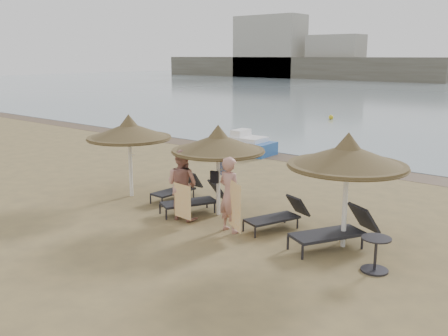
{
  "coord_description": "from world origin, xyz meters",
  "views": [
    {
      "loc": [
        8.37,
        -8.49,
        4.28
      ],
      "look_at": [
        0.32,
        1.2,
        1.43
      ],
      "focal_mm": 40.0,
      "sensor_mm": 36.0,
      "label": 1
    }
  ],
  "objects_px": {
    "lounger_far_left": "(179,188)",
    "palapa_right": "(348,156)",
    "lounger_far_right": "(338,230)",
    "person_right": "(230,189)",
    "person_left": "(182,179)",
    "palapa_center": "(218,143)",
    "pedal_boat": "(248,145)",
    "lounger_near_right": "(280,215)",
    "side_table": "(375,255)",
    "palapa_left": "(129,131)",
    "lounger_near_left": "(198,199)"
  },
  "relations": [
    {
      "from": "palapa_left",
      "to": "person_right",
      "type": "relative_size",
      "value": 1.17
    },
    {
      "from": "person_right",
      "to": "side_table",
      "type": "bearing_deg",
      "value": -172.03
    },
    {
      "from": "palapa_right",
      "to": "person_left",
      "type": "xyz_separation_m",
      "value": [
        -4.24,
        -0.91,
        -1.02
      ]
    },
    {
      "from": "lounger_far_left",
      "to": "pedal_boat",
      "type": "bearing_deg",
      "value": 112.97
    },
    {
      "from": "lounger_far_left",
      "to": "pedal_boat",
      "type": "distance_m",
      "value": 7.56
    },
    {
      "from": "palapa_center",
      "to": "lounger_near_left",
      "type": "relative_size",
      "value": 1.29
    },
    {
      "from": "palapa_left",
      "to": "palapa_center",
      "type": "bearing_deg",
      "value": 4.92
    },
    {
      "from": "palapa_left",
      "to": "lounger_far_right",
      "type": "distance_m",
      "value": 7.14
    },
    {
      "from": "lounger_far_right",
      "to": "person_right",
      "type": "height_order",
      "value": "person_right"
    },
    {
      "from": "lounger_far_left",
      "to": "lounger_near_right",
      "type": "relative_size",
      "value": 0.95
    },
    {
      "from": "person_right",
      "to": "pedal_boat",
      "type": "relative_size",
      "value": 0.95
    },
    {
      "from": "palapa_left",
      "to": "lounger_near_left",
      "type": "height_order",
      "value": "palapa_left"
    },
    {
      "from": "side_table",
      "to": "pedal_boat",
      "type": "distance_m",
      "value": 12.57
    },
    {
      "from": "palapa_left",
      "to": "lounger_near_left",
      "type": "distance_m",
      "value": 3.19
    },
    {
      "from": "palapa_center",
      "to": "lounger_far_right",
      "type": "height_order",
      "value": "palapa_center"
    },
    {
      "from": "lounger_far_left",
      "to": "palapa_right",
      "type": "bearing_deg",
      "value": -1.86
    },
    {
      "from": "lounger_near_left",
      "to": "pedal_boat",
      "type": "distance_m",
      "value": 8.68
    },
    {
      "from": "pedal_boat",
      "to": "person_right",
      "type": "bearing_deg",
      "value": -57.96
    },
    {
      "from": "palapa_left",
      "to": "palapa_right",
      "type": "xyz_separation_m",
      "value": [
        7.02,
        0.33,
        0.07
      ]
    },
    {
      "from": "palapa_left",
      "to": "palapa_center",
      "type": "relative_size",
      "value": 1.02
    },
    {
      "from": "palapa_center",
      "to": "person_left",
      "type": "relative_size",
      "value": 1.16
    },
    {
      "from": "lounger_near_right",
      "to": "pedal_boat",
      "type": "xyz_separation_m",
      "value": [
        -6.54,
        7.32,
        0.05
      ]
    },
    {
      "from": "palapa_right",
      "to": "lounger_far_left",
      "type": "height_order",
      "value": "palapa_right"
    },
    {
      "from": "person_right",
      "to": "pedal_boat",
      "type": "height_order",
      "value": "person_right"
    },
    {
      "from": "lounger_far_right",
      "to": "lounger_near_right",
      "type": "bearing_deg",
      "value": -160.11
    },
    {
      "from": "side_table",
      "to": "palapa_left",
      "type": "bearing_deg",
      "value": 176.53
    },
    {
      "from": "lounger_near_right",
      "to": "lounger_far_right",
      "type": "height_order",
      "value": "lounger_far_right"
    },
    {
      "from": "lounger_far_left",
      "to": "pedal_boat",
      "type": "relative_size",
      "value": 0.74
    },
    {
      "from": "palapa_center",
      "to": "pedal_boat",
      "type": "xyz_separation_m",
      "value": [
        -4.64,
        7.49,
        -1.6
      ]
    },
    {
      "from": "palapa_right",
      "to": "lounger_far_right",
      "type": "bearing_deg",
      "value": -120.97
    },
    {
      "from": "side_table",
      "to": "lounger_far_left",
      "type": "bearing_deg",
      "value": 169.86
    },
    {
      "from": "person_left",
      "to": "person_right",
      "type": "distance_m",
      "value": 1.61
    },
    {
      "from": "palapa_center",
      "to": "pedal_boat",
      "type": "height_order",
      "value": "palapa_center"
    },
    {
      "from": "lounger_near_right",
      "to": "lounger_far_right",
      "type": "bearing_deg",
      "value": 11.73
    },
    {
      "from": "person_right",
      "to": "lounger_near_right",
      "type": "bearing_deg",
      "value": -122.3
    },
    {
      "from": "person_left",
      "to": "palapa_center",
      "type": "bearing_deg",
      "value": -128.94
    },
    {
      "from": "lounger_near_right",
      "to": "side_table",
      "type": "distance_m",
      "value": 3.08
    },
    {
      "from": "lounger_near_left",
      "to": "lounger_far_right",
      "type": "distance_m",
      "value": 4.23
    },
    {
      "from": "side_table",
      "to": "lounger_near_left",
      "type": "bearing_deg",
      "value": 173.83
    },
    {
      "from": "lounger_near_left",
      "to": "lounger_near_right",
      "type": "xyz_separation_m",
      "value": [
        2.49,
        0.36,
        -0.03
      ]
    },
    {
      "from": "lounger_near_left",
      "to": "side_table",
      "type": "bearing_deg",
      "value": 19.71
    },
    {
      "from": "palapa_right",
      "to": "lounger_far_right",
      "type": "relative_size",
      "value": 1.24
    },
    {
      "from": "palapa_center",
      "to": "palapa_right",
      "type": "bearing_deg",
      "value": 0.76
    },
    {
      "from": "lounger_near_left",
      "to": "lounger_near_right",
      "type": "relative_size",
      "value": 1.07
    },
    {
      "from": "pedal_boat",
      "to": "lounger_far_right",
      "type": "bearing_deg",
      "value": -44.86
    },
    {
      "from": "palapa_center",
      "to": "pedal_boat",
      "type": "bearing_deg",
      "value": 121.78
    },
    {
      "from": "palapa_left",
      "to": "lounger_far_left",
      "type": "xyz_separation_m",
      "value": [
        1.38,
        0.72,
        -1.69
      ]
    },
    {
      "from": "pedal_boat",
      "to": "side_table",
      "type": "bearing_deg",
      "value": -43.58
    },
    {
      "from": "side_table",
      "to": "person_right",
      "type": "relative_size",
      "value": 0.33
    },
    {
      "from": "lounger_near_right",
      "to": "palapa_center",
      "type": "bearing_deg",
      "value": -155.51
    }
  ]
}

